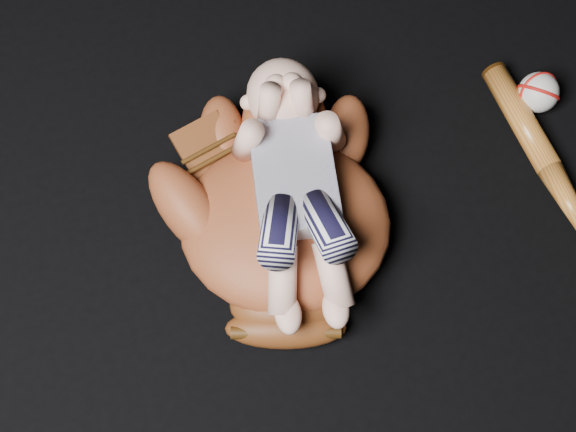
{
  "coord_description": "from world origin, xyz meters",
  "views": [
    {
      "loc": [
        -0.34,
        -0.43,
        1.17
      ],
      "look_at": [
        -0.17,
        0.07,
        0.07
      ],
      "focal_mm": 55.0,
      "sensor_mm": 36.0,
      "label": 1
    }
  ],
  "objects_px": {
    "newborn_baby": "(297,193)",
    "baseball": "(539,92)",
    "baseball_bat": "(557,182)",
    "baseball_glove": "(285,220)"
  },
  "relations": [
    {
      "from": "baseball_bat",
      "to": "baseball",
      "type": "distance_m",
      "value": 0.15
    },
    {
      "from": "newborn_baby",
      "to": "baseball",
      "type": "height_order",
      "value": "newborn_baby"
    },
    {
      "from": "baseball_bat",
      "to": "baseball",
      "type": "xyz_separation_m",
      "value": [
        0.03,
        0.15,
        0.01
      ]
    },
    {
      "from": "newborn_baby",
      "to": "baseball",
      "type": "bearing_deg",
      "value": 23.75
    },
    {
      "from": "baseball_bat",
      "to": "baseball",
      "type": "bearing_deg",
      "value": 76.73
    },
    {
      "from": "baseball",
      "to": "baseball_bat",
      "type": "bearing_deg",
      "value": -103.27
    },
    {
      "from": "baseball_bat",
      "to": "baseball",
      "type": "height_order",
      "value": "baseball"
    },
    {
      "from": "baseball_glove",
      "to": "newborn_baby",
      "type": "distance_m",
      "value": 0.06
    },
    {
      "from": "newborn_baby",
      "to": "baseball_bat",
      "type": "xyz_separation_m",
      "value": [
        0.39,
        -0.05,
        -0.11
      ]
    },
    {
      "from": "baseball_bat",
      "to": "baseball_glove",
      "type": "bearing_deg",
      "value": 173.65
    }
  ]
}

